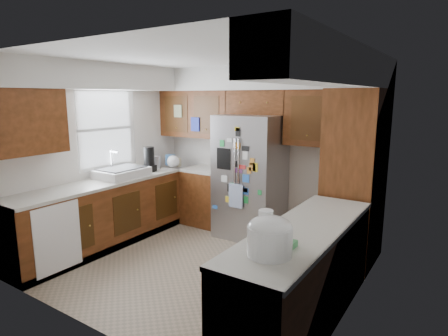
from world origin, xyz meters
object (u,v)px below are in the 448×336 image
at_px(rice_cooker, 270,235).
at_px(fridge, 250,177).
at_px(pantry, 354,178).
at_px(paper_towel, 266,226).

bearing_deg(rice_cooker, fridge, 122.28).
height_order(pantry, paper_towel, pantry).
relative_size(pantry, rice_cooker, 6.34).
xyz_separation_m(pantry, rice_cooker, (-0.00, -2.32, -0.00)).
relative_size(pantry, paper_towel, 8.26).
bearing_deg(paper_towel, rice_cooker, -56.17).
xyz_separation_m(fridge, paper_towel, (1.36, -2.16, 0.15)).
bearing_deg(pantry, paper_towel, -93.91).
bearing_deg(paper_towel, pantry, 86.09).
bearing_deg(fridge, paper_towel, -57.88).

